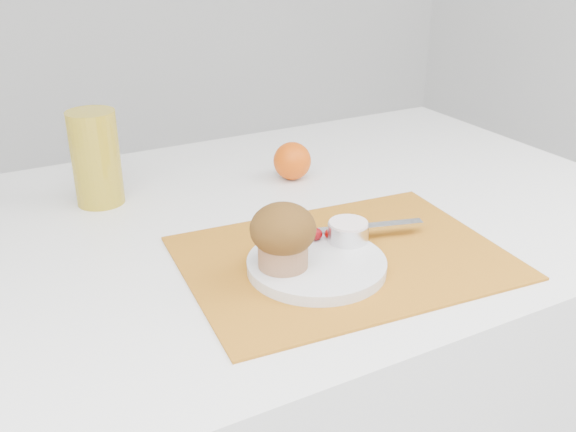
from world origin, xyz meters
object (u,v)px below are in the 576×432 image
muffin (283,235)px  juice_glass (96,158)px  table (288,394)px  orange (292,161)px  plate (317,265)px

muffin → juice_glass: bearing=112.4°
table → orange: size_ratio=17.63×
plate → muffin: (-0.05, 0.01, 0.05)m
orange → muffin: 0.36m
juice_glass → muffin: (0.15, -0.36, -0.01)m
juice_glass → table: bearing=-34.7°
orange → muffin: muffin is taller
muffin → orange: bearing=59.4°
orange → juice_glass: size_ratio=0.44×
table → juice_glass: bearing=145.3°
muffin → table: bearing=60.0°
orange → juice_glass: bearing=170.3°
table → juice_glass: juice_glass is taller
table → plate: 0.44m
plate → juice_glass: bearing=117.9°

